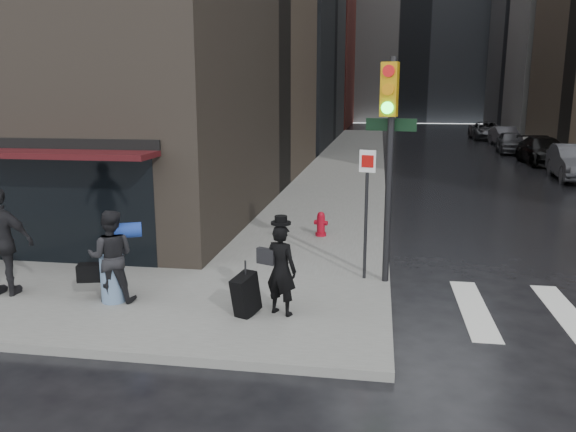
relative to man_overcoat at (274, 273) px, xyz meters
name	(u,v)px	position (x,y,z in m)	size (l,w,h in m)	color
ground	(276,318)	(0.00, 0.20, -0.88)	(140.00, 140.00, 0.00)	black
sidewalk_left	(352,155)	(0.00, 27.20, -0.81)	(4.00, 50.00, 0.15)	slate
bldg_left_far	(262,19)	(-13.00, 62.20, 12.12)	(22.00, 20.00, 26.00)	#5C261F
bldg_distant	(414,9)	(6.00, 78.20, 15.12)	(40.00, 12.00, 32.00)	slate
man_overcoat	(274,273)	(0.00, 0.00, 0.00)	(1.15, 0.78, 1.76)	black
man_jeans	(111,256)	(-3.01, 0.15, 0.12)	(1.24, 0.83, 1.70)	black
man_greycoat	(2,242)	(-5.16, 0.14, 0.29)	(1.24, 0.62, 2.04)	black
traffic_light	(387,141)	(1.84, 2.01, 2.10)	(1.07, 0.61, 4.39)	black
fire_hydrant	(321,225)	(0.23, 5.59, -0.44)	(0.38, 0.29, 0.66)	maroon
parked_car_2	(575,162)	(10.62, 18.55, -0.08)	(1.71, 4.89, 1.61)	#4D4D52
parked_car_3	(543,151)	(10.87, 24.67, -0.13)	(2.11, 5.18, 1.50)	black
parked_car_4	(511,142)	(10.45, 30.78, -0.16)	(1.71, 4.26, 1.45)	#424247
parked_car_5	(505,136)	(11.28, 36.89, -0.16)	(1.53, 4.40, 1.45)	#414046
parked_car_6	(487,131)	(11.01, 43.01, -0.12)	(2.53, 5.49, 1.53)	#45454A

